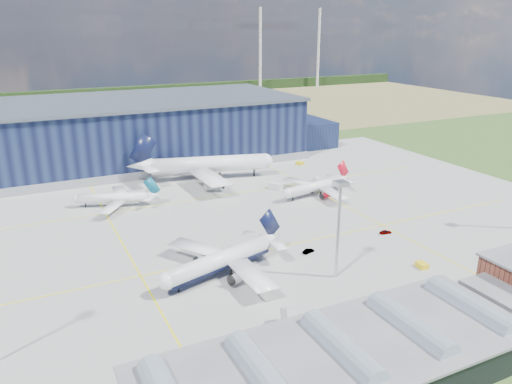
{
  "coord_description": "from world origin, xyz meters",
  "views": [
    {
      "loc": [
        -51.11,
        -113.73,
        54.59
      ],
      "look_at": [
        12.75,
        17.16,
        6.01
      ],
      "focal_mm": 35.0,
      "sensor_mm": 36.0,
      "label": 1
    }
  ],
  "objects_px": {
    "car_b": "(308,251)",
    "gse_van_b": "(276,186)",
    "airliner_red": "(315,182)",
    "gse_tug_b": "(422,265)",
    "airliner_widebody": "(209,156)",
    "gse_cart_b": "(217,184)",
    "airliner_navy": "(219,252)",
    "airstair": "(290,323)",
    "airliner_regional": "(113,193)",
    "gse_tug_a": "(390,305)",
    "gse_tug_c": "(300,163)",
    "car_a": "(386,232)",
    "hangar": "(156,131)",
    "gse_van_a": "(301,324)",
    "light_mast_center": "(339,214)",
    "gse_cart_a": "(318,179)"
  },
  "relations": [
    {
      "from": "car_b",
      "to": "gse_van_b",
      "type": "bearing_deg",
      "value": -34.84
    },
    {
      "from": "airliner_red",
      "to": "gse_tug_b",
      "type": "distance_m",
      "value": 56.86
    },
    {
      "from": "airliner_widebody",
      "to": "gse_cart_b",
      "type": "bearing_deg",
      "value": -81.01
    },
    {
      "from": "airliner_navy",
      "to": "airstair",
      "type": "distance_m",
      "value": 26.84
    },
    {
      "from": "airliner_regional",
      "to": "gse_tug_a",
      "type": "relative_size",
      "value": 7.8
    },
    {
      "from": "gse_tug_c",
      "to": "car_a",
      "type": "distance_m",
      "value": 74.41
    },
    {
      "from": "hangar",
      "to": "gse_van_b",
      "type": "bearing_deg",
      "value": -67.5
    },
    {
      "from": "airstair",
      "to": "car_a",
      "type": "relative_size",
      "value": 1.65
    },
    {
      "from": "airliner_navy",
      "to": "gse_tug_a",
      "type": "xyz_separation_m",
      "value": [
        25.59,
        -28.42,
        -5.21
      ]
    },
    {
      "from": "airliner_red",
      "to": "airliner_regional",
      "type": "xyz_separation_m",
      "value": [
        -63.19,
        18.71,
        -0.38
      ]
    },
    {
      "from": "gse_van_a",
      "to": "gse_cart_b",
      "type": "relative_size",
      "value": 1.82
    },
    {
      "from": "gse_tug_a",
      "to": "car_b",
      "type": "xyz_separation_m",
      "value": [
        -1.0,
        29.59,
        -0.19
      ]
    },
    {
      "from": "airliner_red",
      "to": "gse_van_b",
      "type": "bearing_deg",
      "value": -65.46
    },
    {
      "from": "airliner_widebody",
      "to": "airliner_regional",
      "type": "relative_size",
      "value": 1.93
    },
    {
      "from": "airliner_navy",
      "to": "gse_tug_c",
      "type": "bearing_deg",
      "value": -148.3
    },
    {
      "from": "airliner_red",
      "to": "airliner_widebody",
      "type": "relative_size",
      "value": 0.56
    },
    {
      "from": "airliner_navy",
      "to": "gse_van_b",
      "type": "xyz_separation_m",
      "value": [
        41.75,
        50.84,
        -4.84
      ]
    },
    {
      "from": "airliner_navy",
      "to": "car_b",
      "type": "height_order",
      "value": "airliner_navy"
    },
    {
      "from": "light_mast_center",
      "to": "hangar",
      "type": "bearing_deg",
      "value": 93.3
    },
    {
      "from": "airliner_widebody",
      "to": "light_mast_center",
      "type": "bearing_deg",
      "value": -76.75
    },
    {
      "from": "airliner_widebody",
      "to": "gse_tug_b",
      "type": "xyz_separation_m",
      "value": [
        19.26,
        -90.13,
        -8.22
      ]
    },
    {
      "from": "airliner_widebody",
      "to": "airliner_regional",
      "type": "distance_m",
      "value": 41.37
    },
    {
      "from": "airliner_navy",
      "to": "gse_tug_b",
      "type": "height_order",
      "value": "airliner_navy"
    },
    {
      "from": "light_mast_center",
      "to": "gse_tug_c",
      "type": "xyz_separation_m",
      "value": [
        42.58,
        87.42,
        -14.75
      ]
    },
    {
      "from": "gse_tug_a",
      "to": "gse_cart_a",
      "type": "relative_size",
      "value": 1.08
    },
    {
      "from": "hangar",
      "to": "gse_tug_c",
      "type": "xyz_separation_m",
      "value": [
        49.77,
        -37.38,
        -10.93
      ]
    },
    {
      "from": "airliner_navy",
      "to": "light_mast_center",
      "type": "bearing_deg",
      "value": 135.14
    },
    {
      "from": "airliner_widebody",
      "to": "airliner_red",
      "type": "bearing_deg",
      "value": -39.08
    },
    {
      "from": "gse_tug_a",
      "to": "gse_tug_b",
      "type": "distance_m",
      "value": 21.86
    },
    {
      "from": "gse_tug_b",
      "to": "gse_tug_c",
      "type": "relative_size",
      "value": 0.94
    },
    {
      "from": "car_a",
      "to": "car_b",
      "type": "distance_m",
      "value": 25.68
    },
    {
      "from": "airliner_red",
      "to": "gse_tug_b",
      "type": "xyz_separation_m",
      "value": [
        -5.61,
        -56.42,
        -4.32
      ]
    },
    {
      "from": "gse_tug_a",
      "to": "gse_cart_a",
      "type": "xyz_separation_m",
      "value": [
        34.58,
        80.68,
        -0.03
      ]
    },
    {
      "from": "gse_tug_b",
      "to": "gse_cart_b",
      "type": "xyz_separation_m",
      "value": [
        -20.19,
        80.49,
        0.02
      ]
    },
    {
      "from": "airliner_red",
      "to": "airliner_regional",
      "type": "height_order",
      "value": "airliner_red"
    },
    {
      "from": "gse_cart_a",
      "to": "gse_cart_b",
      "type": "distance_m",
      "value": 37.35
    },
    {
      "from": "car_a",
      "to": "gse_van_a",
      "type": "bearing_deg",
      "value": 131.29
    },
    {
      "from": "gse_van_b",
      "to": "airliner_widebody",
      "type": "bearing_deg",
      "value": 97.04
    },
    {
      "from": "car_a",
      "to": "car_b",
      "type": "xyz_separation_m",
      "value": [
        -25.65,
        -1.12,
        -0.02
      ]
    },
    {
      "from": "gse_cart_a",
      "to": "car_b",
      "type": "height_order",
      "value": "gse_cart_a"
    },
    {
      "from": "gse_tug_b",
      "to": "gse_cart_a",
      "type": "height_order",
      "value": "gse_cart_a"
    },
    {
      "from": "hangar",
      "to": "gse_tug_c",
      "type": "distance_m",
      "value": 63.2
    },
    {
      "from": "hangar",
      "to": "airliner_red",
      "type": "height_order",
      "value": "hangar"
    },
    {
      "from": "gse_van_a",
      "to": "car_b",
      "type": "distance_m",
      "value": 33.96
    },
    {
      "from": "airliner_red",
      "to": "airliner_navy",
      "type": "bearing_deg",
      "value": 27.17
    },
    {
      "from": "airliner_navy",
      "to": "gse_tug_b",
      "type": "relative_size",
      "value": 12.41
    },
    {
      "from": "gse_van_a",
      "to": "gse_tug_c",
      "type": "height_order",
      "value": "gse_van_a"
    },
    {
      "from": "gse_van_b",
      "to": "car_b",
      "type": "distance_m",
      "value": 52.56
    },
    {
      "from": "airliner_regional",
      "to": "car_b",
      "type": "bearing_deg",
      "value": 144.38
    },
    {
      "from": "gse_van_b",
      "to": "airstair",
      "type": "distance_m",
      "value": 86.11
    }
  ]
}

